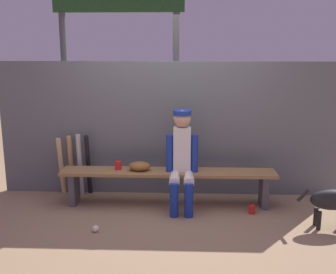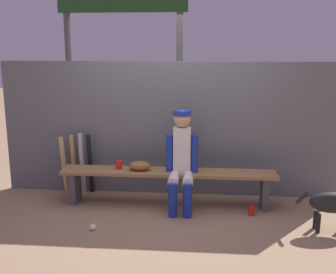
# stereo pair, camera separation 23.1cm
# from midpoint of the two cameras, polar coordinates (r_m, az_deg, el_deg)

# --- Properties ---
(ground_plane) EXTENTS (30.00, 30.00, 0.00)m
(ground_plane) POSITION_cam_midpoint_polar(r_m,az_deg,el_deg) (5.44, -1.23, -9.49)
(ground_plane) COLOR #937556
(chainlink_fence) EXTENTS (4.72, 0.03, 1.86)m
(chainlink_fence) POSITION_cam_midpoint_polar(r_m,az_deg,el_deg) (5.60, -0.99, 1.09)
(chainlink_fence) COLOR #595E63
(chainlink_fence) RESTS_ON ground_plane
(dugout_bench) EXTENTS (2.79, 0.36, 0.47)m
(dugout_bench) POSITION_cam_midpoint_polar(r_m,az_deg,el_deg) (5.31, -1.25, -5.78)
(dugout_bench) COLOR olive
(dugout_bench) RESTS_ON ground_plane
(player_seated) EXTENTS (0.41, 0.55, 1.27)m
(player_seated) POSITION_cam_midpoint_polar(r_m,az_deg,el_deg) (5.11, 0.67, -2.84)
(player_seated) COLOR silver
(player_seated) RESTS_ON ground_plane
(baseball_glove) EXTENTS (0.28, 0.20, 0.12)m
(baseball_glove) POSITION_cam_midpoint_polar(r_m,az_deg,el_deg) (5.30, -5.26, -4.09)
(baseball_glove) COLOR brown
(baseball_glove) RESTS_ON dugout_bench
(bat_aluminum_black) EXTENTS (0.08, 0.22, 0.87)m
(bat_aluminum_black) POSITION_cam_midpoint_polar(r_m,az_deg,el_deg) (5.78, -12.28, -3.87)
(bat_aluminum_black) COLOR black
(bat_aluminum_black) RESTS_ON ground_plane
(bat_aluminum_silver) EXTENTS (0.07, 0.13, 0.88)m
(bat_aluminum_silver) POSITION_cam_midpoint_polar(r_m,az_deg,el_deg) (5.77, -13.40, -3.87)
(bat_aluminum_silver) COLOR #B7B7BC
(bat_aluminum_silver) RESTS_ON ground_plane
(bat_wood_tan) EXTENTS (0.07, 0.15, 0.85)m
(bat_wood_tan) POSITION_cam_midpoint_polar(r_m,az_deg,el_deg) (5.88, -14.56, -3.82)
(bat_wood_tan) COLOR tan
(bat_wood_tan) RESTS_ON ground_plane
(bat_wood_natural) EXTENTS (0.06, 0.20, 0.83)m
(bat_wood_natural) POSITION_cam_midpoint_polar(r_m,az_deg,el_deg) (5.89, -15.88, -3.96)
(bat_wood_natural) COLOR tan
(bat_wood_natural) RESTS_ON ground_plane
(baseball) EXTENTS (0.07, 0.07, 0.07)m
(baseball) POSITION_cam_midpoint_polar(r_m,az_deg,el_deg) (4.77, -11.55, -12.52)
(baseball) COLOR white
(baseball) RESTS_ON ground_plane
(cup_on_ground) EXTENTS (0.08, 0.08, 0.11)m
(cup_on_ground) POSITION_cam_midpoint_polar(r_m,az_deg,el_deg) (5.23, 10.44, -9.97)
(cup_on_ground) COLOR red
(cup_on_ground) RESTS_ON ground_plane
(cup_on_bench) EXTENTS (0.08, 0.08, 0.11)m
(cup_on_bench) POSITION_cam_midpoint_polar(r_m,az_deg,el_deg) (5.38, -8.24, -3.98)
(cup_on_bench) COLOR red
(cup_on_bench) RESTS_ON dugout_bench
(scoreboard) EXTENTS (2.20, 0.27, 3.76)m
(scoreboard) POSITION_cam_midpoint_polar(r_m,az_deg,el_deg) (6.25, -7.58, 17.98)
(scoreboard) COLOR #3F3F42
(scoreboard) RESTS_ON ground_plane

